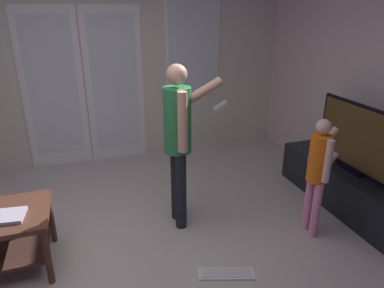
# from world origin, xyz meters

# --- Properties ---
(ground_plane) EXTENTS (5.54, 4.93, 0.02)m
(ground_plane) POSITION_xyz_m (0.00, 0.00, -0.01)
(ground_plane) COLOR #BBB0A9
(wall_back_with_doors) EXTENTS (5.54, 0.09, 2.77)m
(wall_back_with_doors) POSITION_xyz_m (0.04, 2.43, 1.34)
(wall_back_with_doors) COLOR beige
(wall_back_with_doors) RESTS_ON ground_plane
(tv_stand) EXTENTS (0.42, 1.72, 0.43)m
(tv_stand) POSITION_xyz_m (2.45, 0.31, 0.21)
(tv_stand) COLOR black
(tv_stand) RESTS_ON ground_plane
(flat_screen_tv) EXTENTS (0.08, 0.97, 0.69)m
(flat_screen_tv) POSITION_xyz_m (2.45, 0.31, 0.77)
(flat_screen_tv) COLOR black
(flat_screen_tv) RESTS_ON tv_stand
(person_adult) EXTENTS (0.65, 0.41, 1.53)m
(person_adult) POSITION_xyz_m (0.74, 0.59, 0.92)
(person_adult) COLOR #20232C
(person_adult) RESTS_ON ground_plane
(person_child) EXTENTS (0.38, 0.30, 1.11)m
(person_child) POSITION_xyz_m (1.84, 0.05, 0.66)
(person_child) COLOR pink
(person_child) RESTS_ON ground_plane
(loose_keyboard) EXTENTS (0.46, 0.26, 0.02)m
(loose_keyboard) POSITION_xyz_m (0.87, -0.23, 0.01)
(loose_keyboard) COLOR white
(loose_keyboard) RESTS_ON ground_plane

